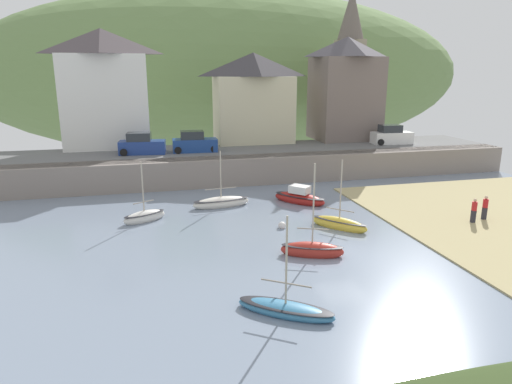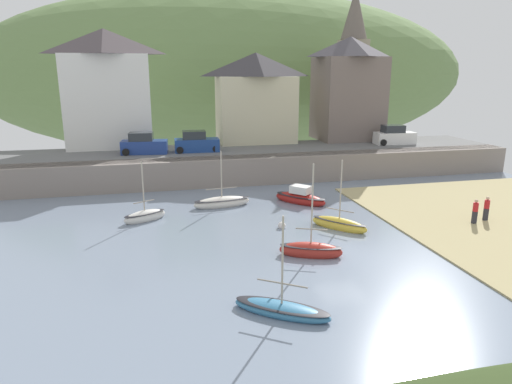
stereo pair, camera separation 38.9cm
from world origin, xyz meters
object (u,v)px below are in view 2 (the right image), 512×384
(person_on_slipway, at_px, (475,210))
(waterfront_building_centre, at_px, (256,97))
(waterfront_building_left, at_px, (107,89))
(fishing_boat_green, at_px, (282,309))
(sailboat_nearest_shore, at_px, (300,198))
(sailboat_tall_mast, at_px, (339,224))
(rowboat_small_beached, at_px, (222,202))
(waterfront_building_right, at_px, (348,88))
(mooring_buoy, at_px, (282,226))
(motorboat_with_cabin, at_px, (311,250))
(person_near_water, at_px, (487,207))
(parked_car_near_slipway, at_px, (144,145))
(sailboat_blue_trim, at_px, (145,216))
(church_with_spire, at_px, (353,60))
(parked_car_by_wall, at_px, (196,143))
(parked_car_end_of_row, at_px, (394,136))

(person_on_slipway, bearing_deg, waterfront_building_centre, 112.36)
(waterfront_building_left, bearing_deg, person_on_slipway, -43.44)
(fishing_boat_green, height_order, sailboat_nearest_shore, fishing_boat_green)
(sailboat_tall_mast, bearing_deg, rowboat_small_beached, -176.42)
(sailboat_nearest_shore, xyz_separation_m, rowboat_small_beached, (-5.97, 0.39, -0.08))
(waterfront_building_right, bearing_deg, mooring_buoy, -122.99)
(motorboat_with_cabin, height_order, person_near_water, motorboat_with_cabin)
(rowboat_small_beached, relative_size, parked_car_near_slipway, 1.03)
(mooring_buoy, bearing_deg, sailboat_blue_trim, 157.43)
(church_with_spire, distance_m, person_near_water, 28.24)
(waterfront_building_right, bearing_deg, rowboat_small_beached, -137.66)
(motorboat_with_cabin, bearing_deg, sailboat_nearest_shore, 96.96)
(waterfront_building_right, height_order, parked_car_by_wall, waterfront_building_right)
(waterfront_building_right, distance_m, person_near_water, 23.42)
(church_with_spire, bearing_deg, waterfront_building_left, -171.60)
(waterfront_building_left, distance_m, mooring_buoy, 24.91)
(mooring_buoy, bearing_deg, church_with_spire, 57.77)
(sailboat_tall_mast, height_order, mooring_buoy, sailboat_tall_mast)
(waterfront_building_left, distance_m, sailboat_blue_trim, 18.97)
(waterfront_building_right, distance_m, sailboat_tall_mast, 24.84)
(church_with_spire, relative_size, rowboat_small_beached, 3.73)
(parked_car_near_slipway, height_order, person_near_water, parked_car_near_slipway)
(sailboat_tall_mast, xyz_separation_m, mooring_buoy, (-3.53, 0.94, -0.15))
(fishing_boat_green, bearing_deg, parked_car_near_slipway, 136.78)
(parked_car_near_slipway, xyz_separation_m, mooring_buoy, (8.47, -16.07, -3.05))
(waterfront_building_right, bearing_deg, waterfront_building_left, 180.00)
(motorboat_with_cabin, relative_size, person_near_water, 3.30)
(sailboat_nearest_shore, bearing_deg, church_with_spire, 104.89)
(parked_car_by_wall, relative_size, parked_car_end_of_row, 0.99)
(sailboat_tall_mast, distance_m, parked_car_by_wall, 18.71)
(motorboat_with_cabin, distance_m, parked_car_end_of_row, 26.66)
(sailboat_tall_mast, height_order, rowboat_small_beached, sailboat_tall_mast)
(person_on_slipway, distance_m, person_near_water, 1.23)
(sailboat_tall_mast, bearing_deg, sailboat_nearest_shore, 144.00)
(parked_car_by_wall, bearing_deg, parked_car_end_of_row, 2.16)
(waterfront_building_centre, distance_m, parked_car_by_wall, 8.99)
(waterfront_building_right, height_order, person_on_slipway, waterfront_building_right)
(parked_car_near_slipway, bearing_deg, person_near_water, -32.54)
(parked_car_by_wall, height_order, parked_car_end_of_row, same)
(parked_car_end_of_row, relative_size, person_on_slipway, 2.59)
(parked_car_by_wall, bearing_deg, fishing_boat_green, -86.33)
(sailboat_tall_mast, bearing_deg, parked_car_end_of_row, 101.46)
(waterfront_building_left, height_order, waterfront_building_centre, waterfront_building_left)
(fishing_boat_green, height_order, mooring_buoy, fishing_boat_green)
(person_near_water, bearing_deg, parked_car_by_wall, 134.07)
(sailboat_nearest_shore, relative_size, parked_car_by_wall, 0.97)
(fishing_boat_green, distance_m, person_near_water, 18.69)
(waterfront_building_centre, distance_m, parked_car_near_slipway, 12.97)
(rowboat_small_beached, bearing_deg, parked_car_end_of_row, 20.21)
(waterfront_building_left, relative_size, parked_car_near_slipway, 2.62)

